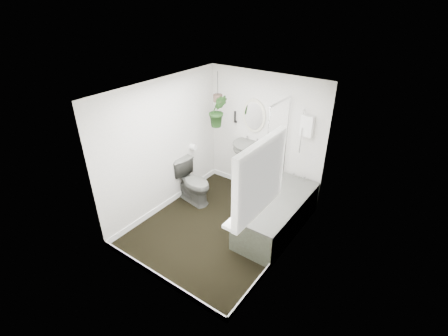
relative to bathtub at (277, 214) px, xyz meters
The scene contains 22 objects.
floor 0.99m from the bathtub, 147.99° to the right, with size 2.30×2.80×0.02m, color black.
ceiling 2.23m from the bathtub, 147.99° to the right, with size 2.30×2.80×0.02m, color white.
wall_back 1.49m from the bathtub, 131.32° to the left, with size 2.30×0.02×2.30m, color silver.
wall_front 2.24m from the bathtub, 112.73° to the right, with size 2.30×0.02×2.30m, color silver.
wall_left 2.20m from the bathtub, 165.69° to the right, with size 0.02×2.80×2.30m, color silver.
wall_right 1.06m from the bathtub, 54.25° to the right, with size 0.02×2.80×2.30m, color silver.
skirting 0.97m from the bathtub, 147.99° to the right, with size 2.30×2.80×0.10m, color white.
bathtub is the anchor object (origin of this frame).
bath_screen 1.15m from the bathtub, 123.96° to the left, with size 0.04×0.72×1.40m, color silver, non-canonical shape.
shower_box 1.51m from the bathtub, 90.00° to the left, with size 0.20×0.10×0.35m, color white.
oval_mirror 1.80m from the bathtub, 139.31° to the left, with size 0.46×0.03×0.62m, color beige.
wall_sconce 1.99m from the bathtub, 148.65° to the left, with size 0.04×0.04×0.22m, color black.
toilet_roll_holder 2.01m from the bathtub, behind, with size 0.11×0.11×0.11m, color white.
window_recess 1.84m from the bathtub, 76.41° to the right, with size 0.08×1.00×0.90m, color white.
window_sill 1.54m from the bathtub, 79.61° to the right, with size 0.18×1.00×0.04m, color white.
window_blinds 1.83m from the bathtub, 78.46° to the right, with size 0.01×0.86×0.76m, color white.
toilet 1.66m from the bathtub, behind, with size 0.44×0.77×0.79m, color #51524C.
pedestal_sink 1.27m from the bathtub, 143.82° to the left, with size 0.60×0.51×1.02m, color #51524C, non-canonical shape.
sill_plant 1.42m from the bathtub, 78.71° to the right, with size 0.23×0.20×0.26m, color black.
hanging_plant 2.05m from the bathtub, 163.30° to the left, with size 0.32×0.26×0.59m, color black.
soap_bottle 0.93m from the bathtub, 110.16° to the right, with size 0.09×0.09×0.19m, color #272221.
hanging_pot 2.21m from the bathtub, 163.30° to the left, with size 0.16×0.16×0.12m, color #3C2D24.
Camera 1 is at (2.55, -3.44, 3.48)m, focal length 26.00 mm.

